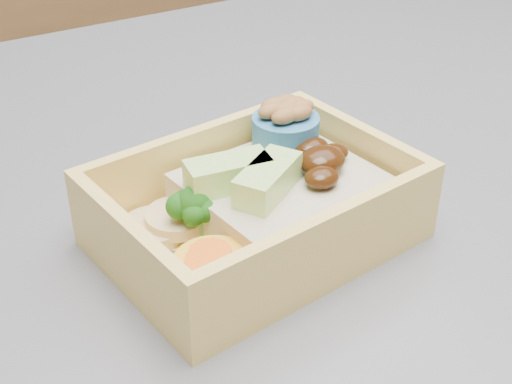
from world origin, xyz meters
TOP-DOWN VIEW (x-y plane):
  - bento_box at (-0.07, -0.06)m, footprint 0.17×0.13m

SIDE VIEW (x-z plane):
  - bento_box at x=-0.07m, z-range 0.91..0.97m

